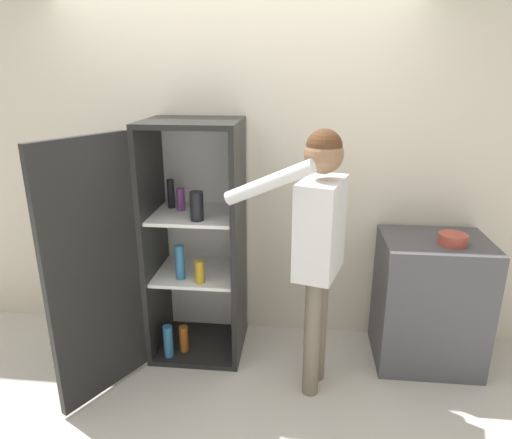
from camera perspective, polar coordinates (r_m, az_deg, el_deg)
name	(u,v)px	position (r m, az deg, el deg)	size (l,w,h in m)	color
ground_plane	(216,405)	(3.11, -4.97, -22.08)	(12.00, 12.00, 0.00)	beige
wall_back	(236,173)	(3.42, -2.50, 5.81)	(7.00, 0.06, 2.55)	beige
refrigerator	(177,246)	(3.21, -9.87, -3.34)	(0.99, 1.16, 1.70)	black
person	(319,230)	(2.75, 7.85, -1.35)	(0.73, 0.52, 1.70)	#726656
counter	(429,301)	(3.47, 20.83, -9.53)	(0.71, 0.57, 0.93)	#4C4C51
bowl	(453,239)	(3.23, 23.40, -2.26)	(0.18, 0.18, 0.07)	#B24738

